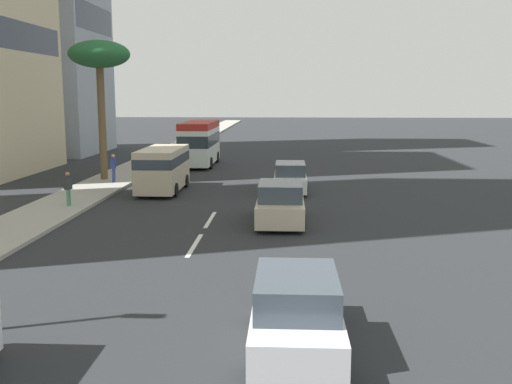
# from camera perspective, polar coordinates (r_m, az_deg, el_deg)

# --- Properties ---
(ground_plane) EXTENTS (198.00, 198.00, 0.00)m
(ground_plane) POSITION_cam_1_polar(r_m,az_deg,el_deg) (36.08, -2.13, 1.07)
(ground_plane) COLOR #26282B
(sidewalk_right) EXTENTS (162.00, 3.04, 0.15)m
(sidewalk_right) POSITION_cam_1_polar(r_m,az_deg,el_deg) (37.45, -13.45, 1.24)
(sidewalk_right) COLOR #9E9B93
(sidewalk_right) RESTS_ON ground_plane
(lane_stripe_mid) EXTENTS (3.20, 0.16, 0.01)m
(lane_stripe_mid) POSITION_cam_1_polar(r_m,az_deg,el_deg) (20.93, -5.93, -5.11)
(lane_stripe_mid) COLOR silver
(lane_stripe_mid) RESTS_ON ground_plane
(lane_stripe_far) EXTENTS (3.20, 0.16, 0.01)m
(lane_stripe_far) POSITION_cam_1_polar(r_m,az_deg,el_deg) (25.05, -4.42, -2.66)
(lane_stripe_far) COLOR silver
(lane_stripe_far) RESTS_ON ground_plane
(minibus_second) EXTENTS (6.98, 2.31, 3.22)m
(minibus_second) POSITION_cam_1_polar(r_m,az_deg,el_deg) (43.99, -5.44, 4.84)
(minibus_second) COLOR silver
(minibus_second) RESTS_ON ground_plane
(car_third) EXTENTS (4.62, 1.96, 1.70)m
(car_third) POSITION_cam_1_polar(r_m,az_deg,el_deg) (24.23, 2.36, -1.13)
(car_third) COLOR beige
(car_third) RESTS_ON ground_plane
(car_fourth) EXTENTS (4.69, 1.79, 1.59)m
(car_fourth) POSITION_cam_1_polar(r_m,az_deg,el_deg) (32.14, 3.31, 1.39)
(car_fourth) COLOR white
(car_fourth) RESTS_ON ground_plane
(van_fifth) EXTENTS (5.40, 2.12, 2.37)m
(van_fifth) POSITION_cam_1_polar(r_m,az_deg,el_deg) (32.32, -8.95, 2.41)
(van_fifth) COLOR beige
(van_fifth) RESTS_ON ground_plane
(car_sixth) EXTENTS (4.46, 1.87, 1.65)m
(car_sixth) POSITION_cam_1_polar(r_m,az_deg,el_deg) (12.48, 3.89, -11.52)
(car_sixth) COLOR silver
(car_sixth) RESTS_ON ground_plane
(pedestrian_near_lamp) EXTENTS (0.39, 0.34, 1.57)m
(pedestrian_near_lamp) POSITION_cam_1_polar(r_m,az_deg,el_deg) (28.48, -17.63, 0.43)
(pedestrian_near_lamp) COLOR #4C8C66
(pedestrian_near_lamp) RESTS_ON sidewalk_right
(pedestrian_mid_block) EXTENTS (0.35, 0.27, 1.64)m
(pedestrian_mid_block) POSITION_cam_1_polar(r_m,az_deg,el_deg) (35.49, -13.56, 2.38)
(pedestrian_mid_block) COLOR navy
(pedestrian_mid_block) RESTS_ON sidewalk_right
(palm_tree) EXTENTS (3.57, 3.57, 8.19)m
(palm_tree) POSITION_cam_1_polar(r_m,az_deg,el_deg) (36.72, -14.84, 12.33)
(palm_tree) COLOR brown
(palm_tree) RESTS_ON sidewalk_right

